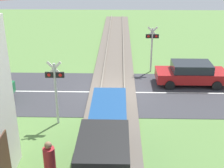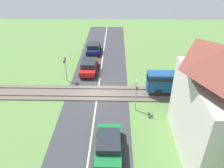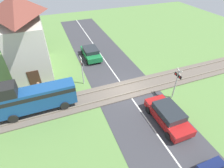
# 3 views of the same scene
# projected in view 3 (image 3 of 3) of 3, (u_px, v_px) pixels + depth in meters

# --- Properties ---
(ground_plane) EXTENTS (60.00, 60.00, 0.00)m
(ground_plane) POSITION_uv_depth(u_px,v_px,m) (126.00, 90.00, 17.90)
(ground_plane) COLOR #5B8442
(road_surface) EXTENTS (48.00, 6.40, 0.02)m
(road_surface) POSITION_uv_depth(u_px,v_px,m) (126.00, 90.00, 17.89)
(road_surface) COLOR #38383D
(road_surface) RESTS_ON ground_plane
(track_bed) EXTENTS (2.80, 48.00, 0.24)m
(track_bed) POSITION_uv_depth(u_px,v_px,m) (126.00, 89.00, 17.86)
(track_bed) COLOR #665B51
(track_bed) RESTS_ON ground_plane
(car_near_crossing) EXTENTS (4.43, 2.04, 1.46)m
(car_near_crossing) POSITION_uv_depth(u_px,v_px,m) (168.00, 115.00, 14.17)
(car_near_crossing) COLOR #A81919
(car_near_crossing) RESTS_ON ground_plane
(car_far_side) EXTENTS (4.15, 2.02, 1.39)m
(car_far_side) POSITION_uv_depth(u_px,v_px,m) (91.00, 53.00, 22.81)
(car_far_side) COLOR #197038
(car_far_side) RESTS_ON ground_plane
(crossing_signal_west_approach) EXTENTS (0.90, 0.18, 3.25)m
(crossing_signal_west_approach) POSITION_uv_depth(u_px,v_px,m) (177.00, 80.00, 15.76)
(crossing_signal_west_approach) COLOR #B7B7B7
(crossing_signal_west_approach) RESTS_ON ground_plane
(crossing_signal_east_approach) EXTENTS (0.90, 0.18, 3.25)m
(crossing_signal_east_approach) POSITION_uv_depth(u_px,v_px,m) (82.00, 67.00, 17.50)
(crossing_signal_east_approach) COLOR #B7B7B7
(crossing_signal_east_approach) RESTS_ON ground_plane
(station_building) EXTENTS (8.07, 4.00, 8.19)m
(station_building) POSITION_uv_depth(u_px,v_px,m) (26.00, 38.00, 18.49)
(station_building) COLOR beige
(station_building) RESTS_ON ground_plane
(pedestrian_by_station) EXTENTS (0.43, 0.43, 1.73)m
(pedestrian_by_station) POSITION_uv_depth(u_px,v_px,m) (40.00, 90.00, 16.64)
(pedestrian_by_station) COLOR #B2282D
(pedestrian_by_station) RESTS_ON ground_plane
(tree_by_station) EXTENTS (3.46, 3.46, 5.38)m
(tree_by_station) POSITION_uv_depth(u_px,v_px,m) (16.00, 24.00, 22.94)
(tree_by_station) COLOR brown
(tree_by_station) RESTS_ON ground_plane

